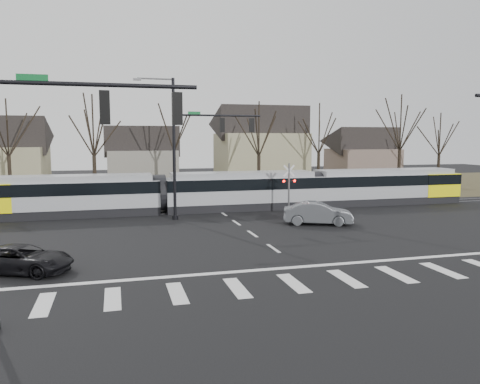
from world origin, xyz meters
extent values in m
plane|color=black|center=(0.00, 0.00, 0.00)|extent=(140.00, 140.00, 0.00)
cube|color=#38331E|center=(0.00, 32.00, 0.01)|extent=(140.00, 28.00, 0.01)
cube|color=silver|center=(-10.80, -4.00, 0.01)|extent=(0.60, 2.60, 0.01)
cube|color=silver|center=(-8.40, -4.00, 0.01)|extent=(0.60, 2.60, 0.01)
cube|color=silver|center=(-6.00, -4.00, 0.01)|extent=(0.60, 2.60, 0.01)
cube|color=silver|center=(-3.60, -4.00, 0.01)|extent=(0.60, 2.60, 0.01)
cube|color=silver|center=(-1.20, -4.00, 0.01)|extent=(0.60, 2.60, 0.01)
cube|color=silver|center=(1.20, -4.00, 0.01)|extent=(0.60, 2.60, 0.01)
cube|color=silver|center=(3.60, -4.00, 0.01)|extent=(0.60, 2.60, 0.01)
cube|color=silver|center=(6.00, -4.00, 0.01)|extent=(0.60, 2.60, 0.01)
cube|color=silver|center=(0.00, -1.80, 0.01)|extent=(28.00, 0.35, 0.01)
cube|color=silver|center=(0.00, 2.00, 0.01)|extent=(0.18, 2.00, 0.01)
cube|color=silver|center=(0.00, 6.00, 0.01)|extent=(0.18, 2.00, 0.01)
cube|color=silver|center=(0.00, 10.00, 0.01)|extent=(0.18, 2.00, 0.01)
cube|color=silver|center=(0.00, 14.00, 0.01)|extent=(0.18, 2.00, 0.01)
cube|color=silver|center=(0.00, 18.00, 0.01)|extent=(0.18, 2.00, 0.01)
cube|color=silver|center=(0.00, 22.00, 0.01)|extent=(0.18, 2.00, 0.01)
cube|color=silver|center=(0.00, 26.00, 0.01)|extent=(0.18, 2.00, 0.01)
cube|color=silver|center=(0.00, 30.00, 0.01)|extent=(0.18, 2.00, 0.01)
cube|color=#59595E|center=(0.00, 15.10, 0.03)|extent=(90.00, 0.12, 0.06)
cube|color=#59595E|center=(0.00, 16.50, 0.03)|extent=(90.00, 0.12, 0.06)
cube|color=gray|center=(-11.82, 16.00, 1.56)|extent=(13.93, 3.00, 3.13)
cube|color=black|center=(-11.82, 16.00, 2.20)|extent=(13.95, 3.04, 0.91)
cube|color=gray|center=(2.10, 16.00, 1.56)|extent=(12.86, 3.00, 3.13)
cube|color=black|center=(2.10, 16.00, 2.20)|extent=(12.88, 3.04, 0.91)
cube|color=gray|center=(15.50, 16.00, 1.56)|extent=(13.93, 3.00, 3.13)
cube|color=black|center=(15.50, 16.00, 2.20)|extent=(13.95, 3.04, 0.91)
cube|color=#FFF407|center=(20.75, 16.00, 1.66)|extent=(3.43, 3.06, 2.09)
imported|color=#515358|center=(5.30, 7.95, 0.78)|extent=(4.87, 5.84, 1.55)
imported|color=black|center=(-12.27, 0.54, 0.62)|extent=(5.22, 5.91, 1.24)
cylinder|color=black|center=(-8.75, -6.00, 7.60)|extent=(6.50, 0.14, 0.14)
cube|color=#0C5926|center=(-10.50, -6.00, 7.75)|extent=(0.90, 0.03, 0.22)
cube|color=black|center=(-8.43, -6.00, 6.90)|extent=(0.32, 0.32, 1.05)
sphere|color=#FF0C07|center=(-8.43, -6.00, 7.23)|extent=(0.22, 0.22, 0.22)
cube|color=black|center=(-6.15, -6.00, 6.90)|extent=(0.32, 0.32, 1.05)
sphere|color=#FF0C07|center=(-6.15, -6.00, 7.23)|extent=(0.22, 0.22, 0.22)
cylinder|color=black|center=(-4.00, 12.50, 5.10)|extent=(0.22, 0.22, 10.20)
cylinder|color=black|center=(-4.00, 12.50, 0.15)|extent=(0.44, 0.44, 0.30)
cylinder|color=black|center=(-0.75, 12.50, 7.60)|extent=(6.50, 0.14, 0.14)
cube|color=#0C5926|center=(-2.50, 12.50, 7.75)|extent=(0.90, 0.03, 0.22)
cube|color=black|center=(-0.42, 12.50, 6.90)|extent=(0.32, 0.32, 1.05)
sphere|color=#FF0C07|center=(-0.42, 12.50, 7.23)|extent=(0.22, 0.22, 0.22)
cube|color=black|center=(1.85, 12.50, 6.90)|extent=(0.32, 0.32, 1.05)
sphere|color=#FF0C07|center=(1.85, 12.50, 7.23)|extent=(0.22, 0.22, 0.22)
cube|color=#59595B|center=(-6.50, 12.50, 10.02)|extent=(0.55, 0.22, 0.14)
cylinder|color=#59595B|center=(5.00, 12.80, 2.00)|extent=(0.14, 0.14, 4.00)
cylinder|color=#59595B|center=(5.00, 12.80, 0.10)|extent=(0.36, 0.36, 0.20)
cube|color=silver|center=(5.00, 12.80, 3.40)|extent=(0.95, 0.04, 0.95)
cube|color=silver|center=(5.00, 12.80, 3.40)|extent=(0.95, 0.04, 0.95)
cube|color=black|center=(5.00, 12.80, 2.60)|extent=(1.00, 0.10, 0.12)
sphere|color=#FF0C07|center=(4.55, 12.72, 2.60)|extent=(0.18, 0.18, 0.18)
sphere|color=#FF0C07|center=(5.45, 12.72, 2.60)|extent=(0.18, 0.18, 0.18)
cube|color=gray|center=(-20.00, 34.00, 2.50)|extent=(9.00, 8.00, 5.00)
cube|color=slate|center=(-5.00, 36.00, 2.25)|extent=(8.00, 7.00, 4.50)
cube|color=gray|center=(9.00, 33.00, 3.25)|extent=(10.00, 8.00, 6.50)
cube|color=brown|center=(24.00, 35.00, 2.25)|extent=(8.00, 7.00, 4.50)
camera|label=1|loc=(-8.17, -21.49, 5.94)|focal=35.00mm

